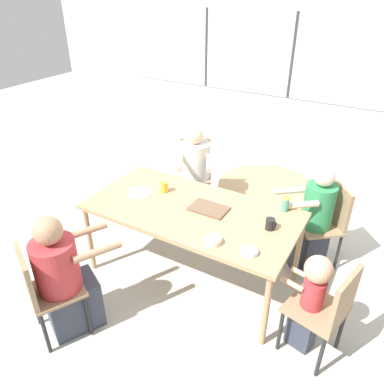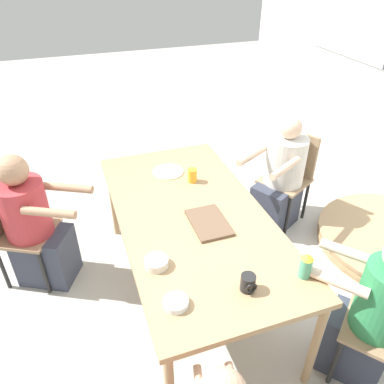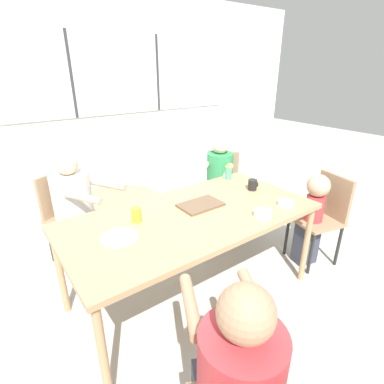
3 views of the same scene
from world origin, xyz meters
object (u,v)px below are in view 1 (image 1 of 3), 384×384
person_man_blue_shirt (195,176)px  folded_table_stack (267,189)px  chair_for_toddler (329,308)px  person_man_teal_shirt (65,281)px  coffee_mug (271,224)px  juice_glass (164,187)px  person_toddler (309,301)px  chair_for_man_teal_shirt (43,287)px  bowl_cereal (250,252)px  chair_for_woman_green_shirt (328,218)px  bowl_white_shallow (213,240)px  chair_for_man_blue_shirt (195,167)px  person_woman_green_shirt (312,222)px  sippy_cup (285,203)px

person_man_blue_shirt → folded_table_stack: 1.16m
chair_for_toddler → person_man_teal_shirt: bearing=125.0°
coffee_mug → person_man_blue_shirt: bearing=142.4°
person_man_blue_shirt → juice_glass: person_man_blue_shirt is taller
person_toddler → chair_for_man_teal_shirt: bearing=130.6°
bowl_cereal → folded_table_stack: bearing=105.3°
person_man_teal_shirt → person_man_blue_shirt: bearing=117.9°
chair_for_woman_green_shirt → chair_for_toddler: bearing=153.8°
chair_for_toddler → bowl_white_shallow: bearing=105.3°
chair_for_man_blue_shirt → chair_for_toddler: size_ratio=1.00×
person_man_blue_shirt → person_man_teal_shirt: bearing=62.0°
chair_for_toddler → person_toddler: person_toddler is taller
person_man_teal_shirt → person_toddler: 1.92m
person_man_blue_shirt → chair_for_toddler: bearing=115.8°
person_toddler → bowl_cereal: (-0.49, -0.04, 0.30)m
person_man_blue_shirt → person_toddler: (1.77, -1.35, 0.01)m
bowl_white_shallow → bowl_cereal: 0.30m
chair_for_toddler → person_woman_green_shirt: size_ratio=0.79×
person_man_teal_shirt → coffee_mug: bearing=68.9°
juice_glass → person_man_blue_shirt: bearing=101.0°
coffee_mug → person_woman_green_shirt: bearing=72.9°
person_toddler → bowl_cereal: size_ratio=7.05×
chair_for_man_teal_shirt → person_woman_green_shirt: person_woman_green_shirt is taller
juice_glass → bowl_cereal: juice_glass is taller
person_man_teal_shirt → juice_glass: size_ratio=10.50×
chair_for_man_teal_shirt → bowl_cereal: 1.63m
coffee_mug → juice_glass: (-1.12, 0.08, 0.00)m
chair_for_man_blue_shirt → sippy_cup: bearing=121.3°
person_woman_green_shirt → person_man_teal_shirt: person_man_teal_shirt is taller
person_woman_green_shirt → coffee_mug: (-0.22, -0.70, 0.32)m
sippy_cup → folded_table_stack: size_ratio=0.12×
folded_table_stack → chair_for_man_blue_shirt: bearing=-136.4°
person_woman_green_shirt → person_toddler: (0.25, -1.05, -0.02)m
chair_for_man_teal_shirt → sippy_cup: size_ratio=5.32×
chair_for_toddler → juice_glass: (-1.74, 0.46, 0.30)m
chair_for_man_teal_shirt → juice_glass: (0.24, 1.36, 0.30)m
bowl_cereal → chair_for_man_teal_shirt: bearing=-146.2°
chair_for_woman_green_shirt → bowl_white_shallow: chair_for_woman_green_shirt is taller
chair_for_toddler → coffee_mug: size_ratio=8.99×
bowl_cereal → folded_table_stack: bowl_cereal is taller
chair_for_toddler → bowl_white_shallow: 0.98m
sippy_cup → person_man_teal_shirt: bearing=-131.4°
chair_for_woman_green_shirt → chair_for_man_blue_shirt: size_ratio=1.00×
coffee_mug → sippy_cup: bearing=87.7°
chair_for_man_teal_shirt → juice_glass: bearing=107.4°
person_man_blue_shirt → sippy_cup: (1.31, -0.66, 0.37)m
chair_for_man_blue_shirt → bowl_cereal: chair_for_man_blue_shirt is taller
chair_for_man_blue_shirt → person_woman_green_shirt: 1.66m
chair_for_man_blue_shirt → person_man_teal_shirt: (0.10, -2.29, -0.03)m
chair_for_toddler → juice_glass: bearing=88.6°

